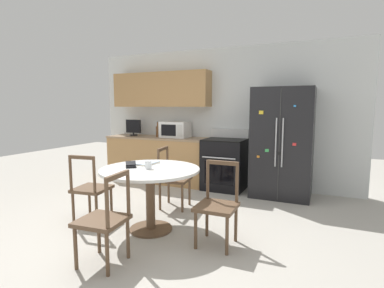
{
  "coord_description": "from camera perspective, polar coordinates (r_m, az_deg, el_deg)",
  "views": [
    {
      "loc": [
        1.92,
        -2.88,
        1.51
      ],
      "look_at": [
        0.1,
        1.15,
        0.95
      ],
      "focal_mm": 28.0,
      "sensor_mm": 36.0,
      "label": 1
    }
  ],
  "objects": [
    {
      "name": "candle_glass",
      "position": [
        3.59,
        -8.33,
        -4.09
      ],
      "size": [
        0.08,
        0.08,
        0.09
      ],
      "color": "silver",
      "rests_on": "dining_table"
    },
    {
      "name": "microwave",
      "position": [
        5.89,
        -3.22,
        2.76
      ],
      "size": [
        0.54,
        0.38,
        0.31
      ],
      "color": "white",
      "rests_on": "kitchen_counter"
    },
    {
      "name": "wallet",
      "position": [
        3.72,
        -11.57,
        -3.97
      ],
      "size": [
        0.17,
        0.17,
        0.07
      ],
      "color": "black",
      "rests_on": "dining_table"
    },
    {
      "name": "counter_bottle",
      "position": [
        6.05,
        -6.56,
        2.47
      ],
      "size": [
        0.07,
        0.07,
        0.3
      ],
      "color": "brown",
      "rests_on": "kitchen_counter"
    },
    {
      "name": "dining_chair_left",
      "position": [
        4.16,
        -18.73,
        -8.12
      ],
      "size": [
        0.47,
        0.47,
        0.9
      ],
      "rotation": [
        0.0,
        0.0,
        6.42
      ],
      "color": "brown",
      "rests_on": "ground_plane"
    },
    {
      "name": "kitchen_counter",
      "position": [
        6.11,
        -6.47,
        -2.82
      ],
      "size": [
        2.1,
        0.64,
        0.9
      ],
      "color": "#AD7F4C",
      "rests_on": "ground_plane"
    },
    {
      "name": "oven_range",
      "position": [
        5.5,
        6.24,
        -3.74
      ],
      "size": [
        0.73,
        0.68,
        1.08
      ],
      "color": "black",
      "rests_on": "ground_plane"
    },
    {
      "name": "back_wall",
      "position": [
        5.91,
        2.15,
        6.54
      ],
      "size": [
        5.2,
        0.44,
        2.6
      ],
      "color": "silver",
      "rests_on": "ground_plane"
    },
    {
      "name": "dining_chair_near",
      "position": [
        3.03,
        -16.34,
        -13.81
      ],
      "size": [
        0.45,
        0.45,
        0.9
      ],
      "rotation": [
        0.0,
        0.0,
        1.66
      ],
      "color": "brown",
      "rests_on": "ground_plane"
    },
    {
      "name": "mail_stack",
      "position": [
        3.9,
        -8.69,
        -3.63
      ],
      "size": [
        0.28,
        0.34,
        0.02
      ],
      "color": "white",
      "rests_on": "dining_table"
    },
    {
      "name": "dining_table",
      "position": [
        3.66,
        -7.98,
        -6.92
      ],
      "size": [
        1.2,
        1.2,
        0.77
      ],
      "color": "white",
      "rests_on": "ground_plane"
    },
    {
      "name": "countertop_tv",
      "position": [
        6.38,
        -11.09,
        3.18
      ],
      "size": [
        0.34,
        0.16,
        0.33
      ],
      "color": "black",
      "rests_on": "kitchen_counter"
    },
    {
      "name": "dining_chair_far",
      "position": [
        4.5,
        -3.62,
        -6.63
      ],
      "size": [
        0.47,
        0.47,
        0.9
      ],
      "rotation": [
        0.0,
        0.0,
        4.84
      ],
      "color": "brown",
      "rests_on": "ground_plane"
    },
    {
      "name": "ground_plane",
      "position": [
        3.77,
        -9.01,
        -16.45
      ],
      "size": [
        14.0,
        14.0,
        0.0
      ],
      "primitive_type": "plane",
      "color": "#B2ADA3"
    },
    {
      "name": "refrigerator",
      "position": [
        5.18,
        16.82,
        0.22
      ],
      "size": [
        0.96,
        0.73,
        1.81
      ],
      "color": "black",
      "rests_on": "ground_plane"
    },
    {
      "name": "dining_chair_right",
      "position": [
        3.33,
        4.85,
        -11.6
      ],
      "size": [
        0.43,
        0.43,
        0.9
      ],
      "rotation": [
        0.0,
        0.0,
        3.16
      ],
      "color": "brown",
      "rests_on": "ground_plane"
    }
  ]
}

